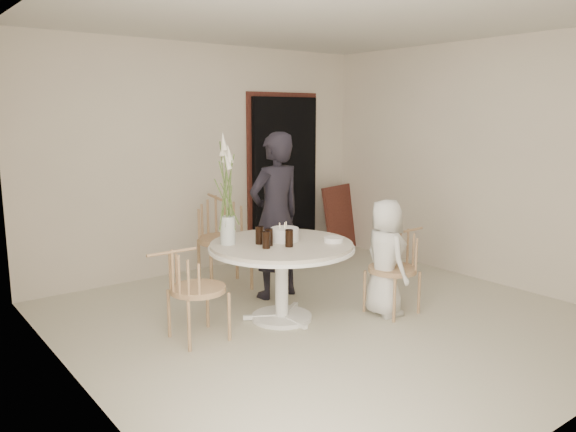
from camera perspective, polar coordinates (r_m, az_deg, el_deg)
ground at (r=5.34m, az=4.05°, el=-10.34°), size 4.50×4.50×0.00m
room_shell at (r=5.01m, az=4.29°, el=7.28°), size 4.50×4.50×4.50m
doorway at (r=7.47m, az=-0.37°, el=3.93°), size 1.00×0.10×2.10m
door_trim at (r=7.50m, az=-0.56°, el=4.41°), size 1.12×0.03×2.22m
table at (r=5.13m, az=-0.66°, el=-3.97°), size 1.33×1.33×0.73m
picture_frame at (r=7.89m, az=5.33°, el=-0.19°), size 0.71×0.38×0.90m
chair_far at (r=6.27m, az=-6.92°, el=-1.21°), size 0.62×0.65×0.98m
chair_right at (r=5.50m, az=11.33°, el=-4.29°), size 0.49×0.46×0.79m
chair_left at (r=4.72m, az=-10.38°, el=-6.58°), size 0.50×0.47×0.81m
girl at (r=5.75m, az=-1.29°, el=0.02°), size 0.64×0.43×1.71m
boy at (r=5.36m, az=9.86°, el=-4.19°), size 0.46×0.60×1.11m
birthday_cake at (r=5.16m, az=-0.35°, el=-1.89°), size 0.26×0.26×0.17m
cola_tumbler_a at (r=4.88m, az=-2.24°, el=-2.44°), size 0.08×0.08×0.15m
cola_tumbler_b at (r=4.94m, az=0.12°, el=-2.27°), size 0.08×0.08×0.15m
cola_tumbler_c at (r=5.05m, az=-2.92°, el=-1.97°), size 0.08×0.08×0.16m
cola_tumbler_d at (r=4.98m, az=-1.95°, el=-2.15°), size 0.09×0.09×0.15m
plate_stack at (r=5.15m, az=4.65°, el=-2.40°), size 0.21×0.21×0.04m
flower_vase at (r=5.00m, az=-6.21°, el=2.12°), size 0.14×0.14×1.00m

